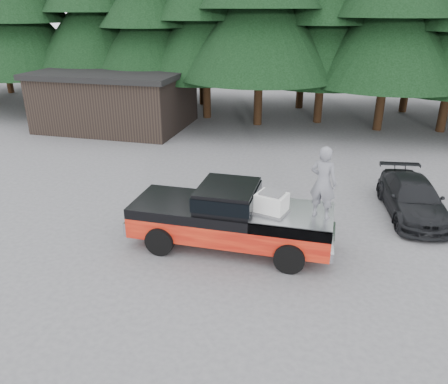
% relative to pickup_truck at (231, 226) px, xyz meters
% --- Properties ---
extents(ground, '(120.00, 120.00, 0.00)m').
position_rel_pickup_truck_xyz_m(ground, '(-0.89, 0.24, -0.67)').
color(ground, '#515153').
rests_on(ground, ground).
extents(pickup_truck, '(6.00, 2.04, 1.33)m').
position_rel_pickup_truck_xyz_m(pickup_truck, '(0.00, 0.00, 0.00)').
color(pickup_truck, red).
rests_on(pickup_truck, ground).
extents(truck_cab, '(1.66, 1.90, 0.59)m').
position_rel_pickup_truck_xyz_m(truck_cab, '(-0.10, -0.00, 0.96)').
color(truck_cab, black).
rests_on(truck_cab, pickup_truck).
extents(air_compressor, '(0.95, 0.85, 0.55)m').
position_rel_pickup_truck_xyz_m(air_compressor, '(1.20, -0.21, 0.94)').
color(air_compressor, silver).
rests_on(air_compressor, pickup_truck).
extents(man_on_bed, '(0.85, 0.70, 2.00)m').
position_rel_pickup_truck_xyz_m(man_on_bed, '(2.53, -0.13, 1.67)').
color(man_on_bed, slate).
rests_on(man_on_bed, pickup_truck).
extents(parked_car, '(2.31, 4.46, 1.24)m').
position_rel_pickup_truck_xyz_m(parked_car, '(5.49, 3.61, -0.05)').
color(parked_car, black).
rests_on(parked_car, ground).
extents(utility_building, '(8.40, 6.40, 3.30)m').
position_rel_pickup_truck_xyz_m(utility_building, '(-9.89, 12.24, 1.00)').
color(utility_building, black).
rests_on(utility_building, ground).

